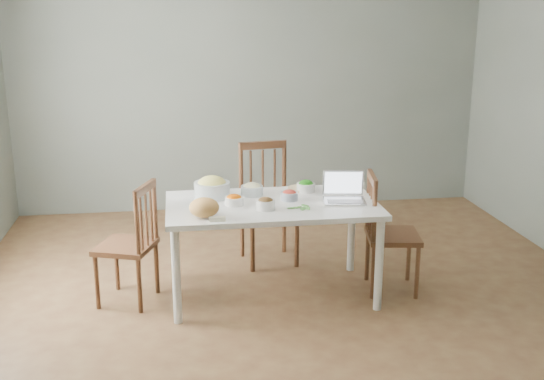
{
  "coord_description": "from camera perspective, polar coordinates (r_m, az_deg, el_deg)",
  "views": [
    {
      "loc": [
        -0.81,
        -4.55,
        2.17
      ],
      "look_at": [
        -0.12,
        0.15,
        0.84
      ],
      "focal_mm": 43.77,
      "sensor_mm": 36.0,
      "label": 1
    }
  ],
  "objects": [
    {
      "name": "bowl_carrot",
      "position": [
        4.91,
        -3.28,
        -0.85
      ],
      "size": [
        0.15,
        0.15,
        0.08
      ],
      "primitive_type": null,
      "rotation": [
        0.0,
        0.0,
        -0.11
      ],
      "color": "orange",
      "rests_on": "dining_table"
    },
    {
      "name": "chair_left",
      "position": [
        5.05,
        -12.49,
        -4.5
      ],
      "size": [
        0.5,
        0.51,
        0.92
      ],
      "primitive_type": null,
      "rotation": [
        0.0,
        0.0,
        -1.91
      ],
      "color": "#3A1F13",
      "rests_on": "floor"
    },
    {
      "name": "chair_right",
      "position": [
        5.22,
        10.37,
        -3.67
      ],
      "size": [
        0.45,
        0.47,
        0.93
      ],
      "primitive_type": null,
      "rotation": [
        0.0,
        0.0,
        1.41
      ],
      "color": "#3A1F13",
      "rests_on": "floor"
    },
    {
      "name": "wall_front",
      "position": [
        2.35,
        12.36,
        -5.12
      ],
      "size": [
        5.0,
        0.0,
        2.7
      ],
      "primitive_type": "cube",
      "color": "slate",
      "rests_on": "ground"
    },
    {
      "name": "flatbread",
      "position": [
        5.31,
        2.52,
        0.12
      ],
      "size": [
        0.26,
        0.26,
        0.02
      ],
      "primitive_type": "cylinder",
      "rotation": [
        0.0,
        0.0,
        0.25
      ],
      "color": "tan",
      "rests_on": "dining_table"
    },
    {
      "name": "chair_far",
      "position": [
        5.68,
        -0.28,
        -1.28
      ],
      "size": [
        0.51,
        0.49,
        1.03
      ],
      "primitive_type": null,
      "rotation": [
        0.0,
        0.0,
        0.13
      ],
      "color": "#3A1F13",
      "rests_on": "floor"
    },
    {
      "name": "wall_back",
      "position": [
        7.14,
        -1.84,
        9.04
      ],
      "size": [
        5.0,
        0.0,
        2.7
      ],
      "primitive_type": "cube",
      "color": "slate",
      "rests_on": "ground"
    },
    {
      "name": "basil_bunch",
      "position": [
        4.84,
        2.29,
        -1.44
      ],
      "size": [
        0.19,
        0.19,
        0.02
      ],
      "primitive_type": null,
      "color": "#37822D",
      "rests_on": "dining_table"
    },
    {
      "name": "bowl_redpep",
      "position": [
        5.02,
        1.51,
        -0.44
      ],
      "size": [
        0.14,
        0.14,
        0.08
      ],
      "primitive_type": null,
      "rotation": [
        0.0,
        0.0,
        0.05
      ],
      "color": "red",
      "rests_on": "dining_table"
    },
    {
      "name": "bowl_mushroom",
      "position": [
        4.79,
        -0.56,
        -1.18
      ],
      "size": [
        0.15,
        0.15,
        0.09
      ],
      "primitive_type": null,
      "rotation": [
        0.0,
        0.0,
        0.15
      ],
      "color": "#432611",
      "rests_on": "dining_table"
    },
    {
      "name": "laptop",
      "position": [
        4.98,
        6.29,
        0.17
      ],
      "size": [
        0.35,
        0.3,
        0.22
      ],
      "primitive_type": null,
      "rotation": [
        0.0,
        0.0,
        -0.15
      ],
      "color": "silver",
      "rests_on": "dining_table"
    },
    {
      "name": "bread_boule",
      "position": [
        4.64,
        -5.86,
        -1.5
      ],
      "size": [
        0.23,
        0.23,
        0.14
      ],
      "primitive_type": "ellipsoid",
      "rotation": [
        0.0,
        0.0,
        0.11
      ],
      "color": "#CB8849",
      "rests_on": "dining_table"
    },
    {
      "name": "floor",
      "position": [
        5.1,
        1.56,
        -9.52
      ],
      "size": [
        5.0,
        5.0,
        0.0
      ],
      "primitive_type": "cube",
      "color": "#52321F",
      "rests_on": "ground"
    },
    {
      "name": "bowl_onion",
      "position": [
        5.16,
        -1.74,
        0.08
      ],
      "size": [
        0.19,
        0.19,
        0.09
      ],
      "primitive_type": null,
      "rotation": [
        0.0,
        0.0,
        0.08
      ],
      "color": "beige",
      "rests_on": "dining_table"
    },
    {
      "name": "dining_table",
      "position": [
        5.08,
        0.0,
        -5.11
      ],
      "size": [
        1.58,
        0.89,
        0.74
      ],
      "primitive_type": null,
      "color": "white",
      "rests_on": "floor"
    },
    {
      "name": "bowl_broccoli",
      "position": [
        5.25,
        2.93,
        0.34
      ],
      "size": [
        0.16,
        0.16,
        0.09
      ],
      "primitive_type": null,
      "rotation": [
        0.0,
        0.0,
        -0.08
      ],
      "color": "#1F6711",
      "rests_on": "dining_table"
    },
    {
      "name": "bowl_squash",
      "position": [
        5.11,
        -5.19,
        0.26
      ],
      "size": [
        0.3,
        0.3,
        0.16
      ],
      "primitive_type": null,
      "rotation": [
        0.0,
        0.0,
        0.09
      ],
      "color": "#D7C25E",
      "rests_on": "dining_table"
    },
    {
      "name": "butter_stick",
      "position": [
        4.56,
        -4.72,
        -2.5
      ],
      "size": [
        0.11,
        0.04,
        0.03
      ],
      "primitive_type": "cube",
      "rotation": [
        0.0,
        0.0,
        -0.04
      ],
      "color": "beige",
      "rests_on": "dining_table"
    }
  ]
}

